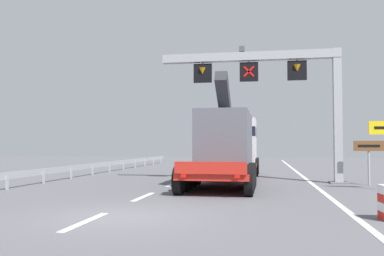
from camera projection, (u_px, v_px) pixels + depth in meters
name	position (u px, v px, depth m)	size (l,w,h in m)	color
ground	(120.00, 217.00, 11.08)	(112.00, 112.00, 0.00)	#5B5B60
lane_markings	(207.00, 169.00, 32.92)	(0.20, 58.76, 0.01)	silver
edge_line_right	(309.00, 181.00, 21.85)	(0.20, 63.00, 0.01)	silver
overhead_lane_gantry	(275.00, 78.00, 21.51)	(9.54, 0.90, 7.15)	#9EA0A5
heavy_haul_truck_red	(230.00, 144.00, 23.03)	(3.13, 14.09, 5.30)	red
tourist_info_sign_brown	(369.00, 152.00, 19.81)	(1.39, 0.15, 2.14)	#9EA0A5
guardrail_left	(101.00, 165.00, 28.11)	(0.13, 36.08, 0.76)	#999EA3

